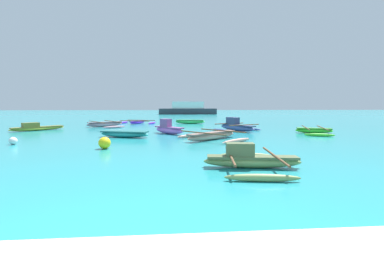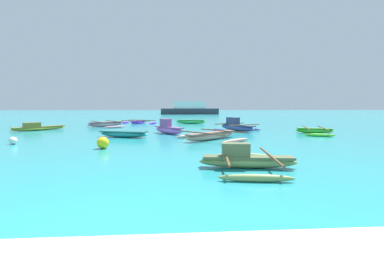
% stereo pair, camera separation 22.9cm
% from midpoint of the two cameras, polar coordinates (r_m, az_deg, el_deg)
% --- Properties ---
extents(moored_boat_0, '(3.27, 1.21, 0.43)m').
position_cam_midpoint_polar(moored_boat_0, '(27.76, 0.01, 1.45)').
color(moored_boat_0, '#42DF69').
rests_on(moored_boat_0, ground_plane).
extents(moored_boat_1, '(3.29, 3.32, 0.64)m').
position_cam_midpoint_polar(moored_boat_1, '(23.54, -30.81, 0.10)').
color(moored_boat_1, gold).
rests_on(moored_boat_1, ground_plane).
extents(moored_boat_2, '(3.24, 4.72, 0.42)m').
position_cam_midpoint_polar(moored_boat_2, '(20.00, 25.84, -0.51)').
color(moored_boat_2, '#47D92F').
rests_on(moored_boat_2, ground_plane).
extents(moored_boat_3, '(2.21, 2.44, 1.02)m').
position_cam_midpoint_polar(moored_boat_3, '(17.78, -4.95, -0.12)').
color(moored_boat_3, '#E175E4').
rests_on(moored_boat_3, ground_plane).
extents(moored_boat_4, '(4.03, 3.03, 0.37)m').
position_cam_midpoint_polar(moored_boat_4, '(28.54, -11.51, 1.31)').
color(moored_boat_4, '#792CE6').
rests_on(moored_boat_4, ground_plane).
extents(moored_boat_5, '(4.19, 4.88, 0.50)m').
position_cam_midpoint_polar(moored_boat_5, '(25.24, -18.36, 0.85)').
color(moored_boat_5, '#C890A2').
rests_on(moored_boat_5, ground_plane).
extents(moored_boat_6, '(4.12, 4.25, 0.49)m').
position_cam_midpoint_polar(moored_boat_6, '(14.65, 4.80, -1.72)').
color(moored_boat_6, tan).
rests_on(moored_boat_6, ground_plane).
extents(moored_boat_7, '(3.72, 3.89, 1.03)m').
position_cam_midpoint_polar(moored_boat_7, '(20.19, 10.10, 0.36)').
color(moored_boat_7, '#4D60A3').
rests_on(moored_boat_7, ground_plane).
extents(moored_boat_8, '(3.05, 3.39, 0.77)m').
position_cam_midpoint_polar(moored_boat_8, '(8.19, 12.70, -6.93)').
color(moored_boat_8, '#7D9453').
rests_on(moored_boat_8, ground_plane).
extents(moored_boat_9, '(3.24, 1.68, 0.39)m').
position_cam_midpoint_polar(moored_boat_9, '(16.27, -14.49, -1.22)').
color(moored_boat_9, teal).
rests_on(moored_boat_9, ground_plane).
extents(mooring_buoy_0, '(0.54, 0.54, 0.54)m').
position_cam_midpoint_polar(mooring_buoy_0, '(12.17, -18.69, -3.12)').
color(mooring_buoy_0, yellow).
rests_on(mooring_buoy_0, ground_plane).
extents(mooring_buoy_2, '(0.37, 0.37, 0.37)m').
position_cam_midpoint_polar(mooring_buoy_2, '(15.60, -34.62, -2.31)').
color(mooring_buoy_2, white).
rests_on(mooring_buoy_2, ground_plane).
extents(distant_ferry, '(13.31, 2.93, 2.93)m').
position_cam_midpoint_polar(distant_ferry, '(60.09, -0.40, 4.22)').
color(distant_ferry, '#2D333D').
rests_on(distant_ferry, ground_plane).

